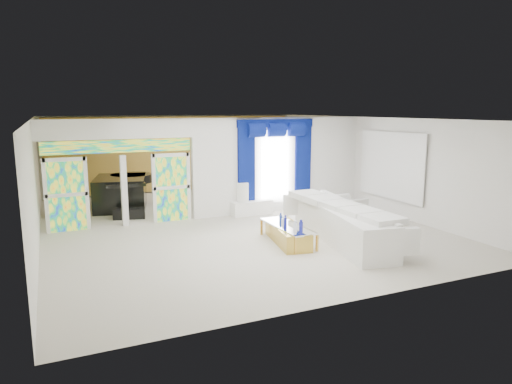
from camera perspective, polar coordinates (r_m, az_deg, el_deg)
name	(u,v)px	position (r m, az deg, el deg)	size (l,w,h in m)	color
floor	(230,223)	(13.45, -3.27, -3.87)	(12.00, 12.00, 0.00)	#B7AF9E
dividing_wall	(280,164)	(14.94, 3.03, 3.41)	(5.70, 0.18, 3.00)	white
dividing_header	(118,129)	(13.32, -16.60, 7.45)	(4.30, 0.18, 0.55)	white
stained_panel_left	(67,195)	(13.39, -22.27, -0.32)	(0.95, 0.04, 2.00)	#994C3F
stained_panel_right	(172,187)	(13.77, -10.36, 0.56)	(0.95, 0.04, 2.00)	#994C3F
stained_transom	(119,146)	(13.35, -16.50, 5.42)	(4.00, 0.05, 0.35)	#994C3F
window_pane	(275,167)	(14.74, 2.34, 3.13)	(1.00, 0.02, 2.30)	white
blue_drape_left	(246,170)	(14.31, -1.20, 2.71)	(0.55, 0.10, 2.80)	#030744
blue_drape_right	(303,167)	(15.19, 5.77, 3.11)	(0.55, 0.10, 2.80)	#030744
blue_pelmet	(276,123)	(14.61, 2.43, 8.45)	(2.60, 0.12, 0.25)	#030744
wall_mirror	(391,165)	(14.83, 16.28, 3.15)	(0.04, 2.70, 1.90)	white
gold_curtains	(176,154)	(18.76, -9.79, 4.68)	(9.70, 0.12, 2.90)	#B2802A
white_sofa	(341,223)	(11.90, 10.36, -3.83)	(0.94, 4.40, 0.84)	white
coffee_table	(288,234)	(11.52, 3.91, -5.21)	(0.64, 1.92, 0.43)	gold
console_table	(252,208)	(14.47, -0.53, -1.95)	(1.32, 0.42, 0.44)	white
table_lamp	(243,192)	(14.25, -1.64, -0.05)	(0.36, 0.36, 0.58)	silver
armchair	(346,208)	(14.27, 11.04, -1.89)	(1.00, 0.87, 0.65)	white
grand_piano	(121,193)	(15.97, -16.29, -0.09)	(1.58, 2.07, 1.05)	black
piano_bench	(129,213)	(14.48, -15.32, -2.57)	(0.93, 0.36, 0.31)	black
tv_console	(63,203)	(15.43, -22.70, -1.23)	(0.58, 0.52, 0.84)	#AC7956
chandelier	(125,128)	(15.78, -15.79, 7.60)	(0.60, 0.60, 0.60)	gold
decanters	(290,223)	(11.37, 4.23, -3.84)	(0.22, 1.22, 0.24)	navy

